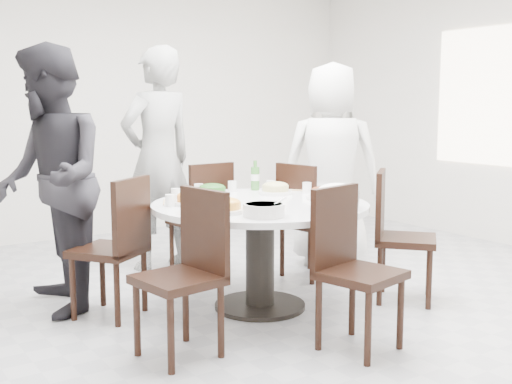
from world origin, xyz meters
TOP-DOWN VIEW (x-y plane):
  - floor at (0.00, 0.00)m, footprint 6.00×6.00m
  - wall_back at (0.00, 3.00)m, footprint 6.00×0.01m
  - dining_table at (-0.24, -0.08)m, footprint 1.50×1.50m
  - chair_ne at (0.58, 0.36)m, footprint 0.48×0.48m
  - chair_n at (-0.14, 0.97)m, footprint 0.45×0.45m
  - chair_nw at (-1.18, 0.35)m, footprint 0.59×0.59m
  - chair_sw at (-1.11, -0.55)m, footprint 0.47×0.47m
  - chair_s at (-0.19, -1.04)m, footprint 0.50×0.50m
  - chair_se at (0.74, -0.53)m, footprint 0.59×0.59m
  - diner_right at (1.01, 0.62)m, footprint 1.04×0.99m
  - diner_middle at (-0.33, 1.33)m, footprint 0.75×0.55m
  - diner_left at (-1.46, 0.65)m, footprint 0.81×0.98m
  - dish_greens at (-0.35, 0.38)m, footprint 0.25×0.25m
  - dish_pale at (0.10, 0.20)m, footprint 0.26×0.26m
  - dish_orange at (-0.68, 0.11)m, footprint 0.24×0.24m
  - dish_redbrown at (0.23, -0.21)m, footprint 0.26×0.26m
  - dish_tofu at (-0.65, -0.28)m, footprint 0.28×0.28m
  - rice_bowl at (0.04, -0.56)m, footprint 0.29×0.29m
  - soup_bowl at (-0.52, -0.53)m, footprint 0.26×0.26m
  - beverage_bottle at (0.10, 0.48)m, footprint 0.07×0.07m
  - tea_cups at (-0.20, 0.51)m, footprint 0.07×0.07m
  - chopsticks at (-0.22, 0.55)m, footprint 0.24×0.04m

SIDE VIEW (x-z plane):
  - floor at x=0.00m, z-range -0.01..0.01m
  - dining_table at x=-0.24m, z-range 0.00..0.75m
  - chair_ne at x=0.58m, z-range 0.00..0.95m
  - chair_n at x=-0.14m, z-range 0.00..0.95m
  - chair_nw at x=-1.18m, z-range 0.00..0.95m
  - chair_sw at x=-1.11m, z-range 0.00..0.95m
  - chair_s at x=-0.19m, z-range 0.00..0.95m
  - chair_se at x=0.74m, z-range 0.00..0.95m
  - chopsticks at x=-0.22m, z-range 0.75..0.76m
  - dish_orange at x=-0.68m, z-range 0.75..0.81m
  - dish_redbrown at x=0.23m, z-range 0.75..0.82m
  - dish_greens at x=-0.35m, z-range 0.75..0.82m
  - dish_pale at x=0.10m, z-range 0.75..0.82m
  - dish_tofu at x=-0.65m, z-range 0.75..0.82m
  - soup_bowl at x=-0.52m, z-range 0.75..0.83m
  - tea_cups at x=-0.20m, z-range 0.75..0.83m
  - rice_bowl at x=0.04m, z-range 0.75..0.87m
  - beverage_bottle at x=0.10m, z-range 0.75..0.98m
  - diner_right at x=1.01m, z-range 0.00..1.79m
  - diner_left at x=-1.46m, z-range 0.00..1.83m
  - diner_middle at x=-0.33m, z-range 0.00..1.91m
  - wall_back at x=0.00m, z-range 0.00..2.80m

